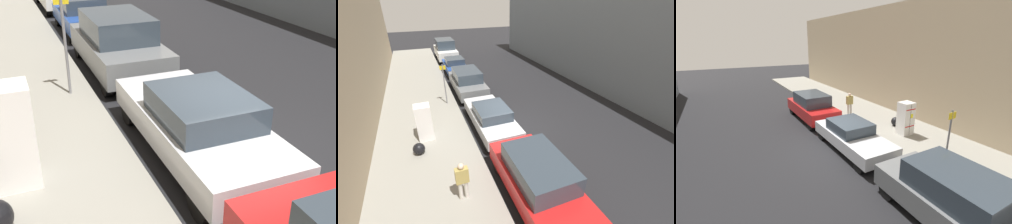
{
  "view_description": "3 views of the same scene",
  "coord_description": "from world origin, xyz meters",
  "views": [
    {
      "loc": [
        -3.99,
        -6.03,
        4.3
      ],
      "look_at": [
        -1.47,
        0.06,
        1.2
      ],
      "focal_mm": 45.0,
      "sensor_mm": 36.0,
      "label": 1
    },
    {
      "loc": [
        -3.85,
        -9.55,
        6.46
      ],
      "look_at": [
        0.24,
        0.64,
        0.68
      ],
      "focal_mm": 24.0,
      "sensor_mm": 36.0,
      "label": 2
    },
    {
      "loc": [
        4.44,
        8.71,
        5.0
      ],
      "look_at": [
        -1.62,
        -1.98,
        1.1
      ],
      "focal_mm": 24.0,
      "sensor_mm": 36.0,
      "label": 3
    }
  ],
  "objects": [
    {
      "name": "street_sign_post",
      "position": [
        -2.49,
        4.12,
        1.6
      ],
      "size": [
        0.36,
        0.07,
        2.56
      ],
      "color": "slate",
      "rests_on": "sidewalk_slab"
    },
    {
      "name": "manhole_cover",
      "position": [
        -4.03,
        3.3,
        0.17
      ],
      "size": [
        0.7,
        0.7,
        0.02
      ],
      "primitive_type": "cylinder",
      "color": "#47443F",
      "rests_on": "sidewalk_slab"
    },
    {
      "name": "ground_plane",
      "position": [
        0.0,
        0.0,
        0.0
      ],
      "size": [
        80.0,
        80.0,
        0.0
      ],
      "primitive_type": "plane",
      "color": "black"
    },
    {
      "name": "parked_sedan_silver",
      "position": [
        -0.73,
        0.36,
        0.72
      ],
      "size": [
        1.83,
        4.75,
        1.38
      ],
      "color": "silver",
      "rests_on": "ground"
    },
    {
      "name": "discarded_refrigerator",
      "position": [
        -4.03,
        0.47,
        1.05
      ],
      "size": [
        0.71,
        0.68,
        1.77
      ],
      "color": "white",
      "rests_on": "sidewalk_slab"
    },
    {
      "name": "building_facade_near",
      "position": [
        -7.57,
        0.0,
        3.69
      ],
      "size": [
        2.35,
        39.6,
        7.38
      ],
      "primitive_type": "cube",
      "color": "tan",
      "rests_on": "ground"
    },
    {
      "name": "parked_suv_red",
      "position": [
        -0.73,
        -4.67,
        0.91
      ],
      "size": [
        1.92,
        4.7,
        1.76
      ],
      "color": "red",
      "rests_on": "ground"
    },
    {
      "name": "trash_bag",
      "position": [
        -4.44,
        -0.71,
        0.42
      ],
      "size": [
        0.52,
        0.52,
        0.52
      ],
      "primitive_type": "sphere",
      "color": "black",
      "rests_on": "sidewalk_slab"
    },
    {
      "name": "pedestrian_walking_far",
      "position": [
        -3.13,
        -3.86,
        1.02
      ],
      "size": [
        0.44,
        0.22,
        1.51
      ],
      "rotation": [
        0.0,
        0.0,
        5.86
      ],
      "color": "beige",
      "rests_on": "sidewalk_slab"
    },
    {
      "name": "sidewalk_slab",
      "position": [
        -4.15,
        0.0,
        0.08
      ],
      "size": [
        4.48,
        44.0,
        0.16
      ],
      "primitive_type": "cube",
      "color": "gray",
      "rests_on": "ground"
    },
    {
      "name": "parked_suv_gray",
      "position": [
        -0.73,
        5.74,
        0.88
      ],
      "size": [
        1.94,
        4.68,
        1.72
      ],
      "color": "slate",
      "rests_on": "ground"
    }
  ]
}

